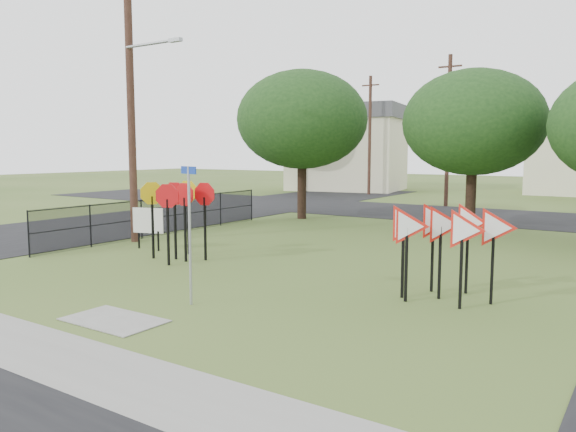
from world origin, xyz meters
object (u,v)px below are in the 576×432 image
object	(u,v)px
stop_sign_cluster	(179,202)
info_board	(148,222)
street_name_sign	(190,226)
yield_sign_cluster	(444,229)

from	to	relation	value
stop_sign_cluster	info_board	world-z (taller)	stop_sign_cluster
street_name_sign	yield_sign_cluster	distance (m)	5.61
stop_sign_cluster	info_board	size ratio (longest dim) A/B	1.69
stop_sign_cluster	info_board	distance (m)	2.41
stop_sign_cluster	yield_sign_cluster	xyz separation A→B (m)	(8.26, -0.09, -0.18)
stop_sign_cluster	yield_sign_cluster	world-z (taller)	stop_sign_cluster
street_name_sign	info_board	xyz separation A→B (m)	(-6.01, 4.27, -0.77)
street_name_sign	yield_sign_cluster	bearing A→B (deg)	38.35
stop_sign_cluster	yield_sign_cluster	distance (m)	8.26
stop_sign_cluster	yield_sign_cluster	bearing A→B (deg)	-0.62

